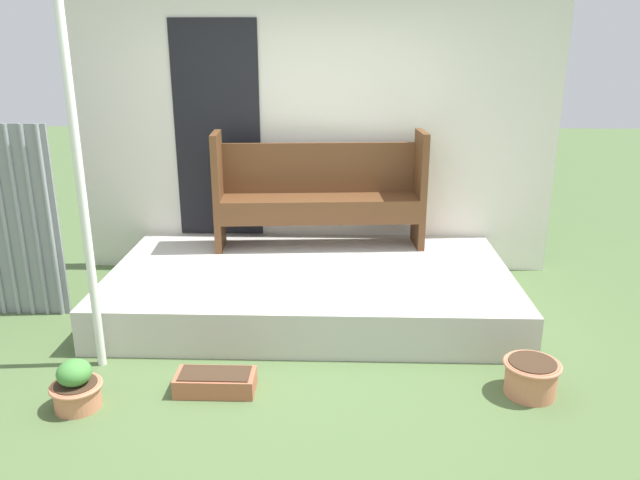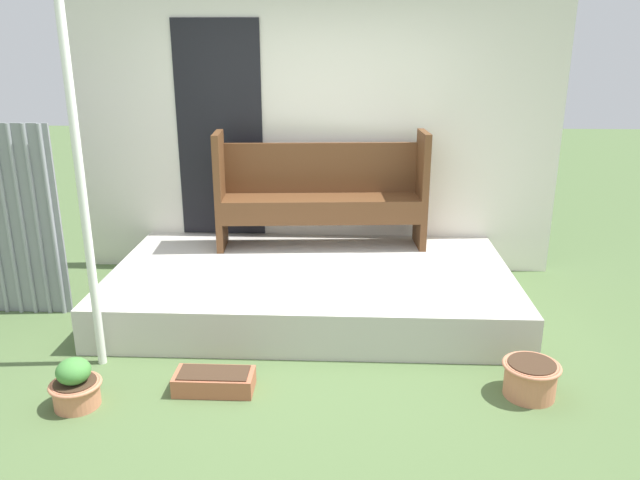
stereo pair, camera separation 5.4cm
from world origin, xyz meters
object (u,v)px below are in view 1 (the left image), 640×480
object	(u,v)px
bench	(319,188)
flower_pot_left	(76,387)
support_post	(82,197)
flower_pot_middle	(531,376)
planter_box_rect	(216,382)

from	to	relation	value
bench	flower_pot_left	xyz separation A→B (m)	(-1.43, -2.20, -0.75)
support_post	flower_pot_middle	bearing A→B (deg)	-5.75
flower_pot_left	flower_pot_middle	xyz separation A→B (m)	(2.85, 0.24, -0.01)
support_post	planter_box_rect	bearing A→B (deg)	-20.48
support_post	bench	world-z (taller)	support_post
bench	support_post	bearing A→B (deg)	-135.81
bench	planter_box_rect	distance (m)	2.23
bench	flower_pot_left	bearing A→B (deg)	-127.20
flower_pot_left	flower_pot_middle	world-z (taller)	flower_pot_left
flower_pot_middle	planter_box_rect	size ratio (longest dim) A/B	0.72
flower_pot_middle	planter_box_rect	bearing A→B (deg)	-179.09
support_post	planter_box_rect	distance (m)	1.47
bench	planter_box_rect	world-z (taller)	bench
flower_pot_middle	planter_box_rect	world-z (taller)	flower_pot_middle
flower_pot_left	planter_box_rect	world-z (taller)	flower_pot_left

